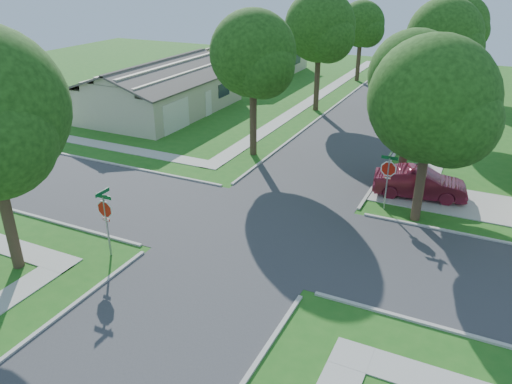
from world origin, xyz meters
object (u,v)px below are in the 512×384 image
object	(u,v)px
stop_sign_ne	(388,171)
tree_e_mid	(445,40)
house_nw_far	(253,61)
stop_sign_sw	(105,212)
car_driveway	(420,183)
house_nw_near	(162,94)
car_curb_west	(398,71)
tree_w_mid	(320,30)
tree_ne_corner	(433,105)
tree_e_far	(461,26)
tree_w_near	(254,58)
tree_w_far	(362,26)
car_curb_east	(432,86)
tree_e_near	(414,80)

from	to	relation	value
stop_sign_ne	tree_e_mid	distance (m)	16.84
house_nw_far	stop_sign_sw	bearing A→B (deg)	-72.90
car_driveway	house_nw_near	bearing A→B (deg)	60.55
car_driveway	stop_sign_ne	bearing A→B (deg)	140.26
stop_sign_ne	car_curb_west	xyz separation A→B (m)	(-5.90, 32.99, -1.33)
tree_w_mid	tree_ne_corner	size ratio (longest dim) A/B	1.10
car_driveway	car_curb_west	world-z (taller)	car_driveway
house_nw_far	car_driveway	bearing A→B (deg)	-48.76
tree_e_mid	tree_ne_corner	size ratio (longest dim) A/B	1.06
tree_e_far	tree_w_near	bearing A→B (deg)	-110.60
tree_e_far	house_nw_far	xyz separation A→B (m)	(-20.75, -2.01, -4.46)
house_nw_near	car_curb_west	distance (m)	27.10
stop_sign_sw	house_nw_near	xyz separation A→B (m)	(-11.29, 19.70, -0.51)
tree_w_mid	tree_e_far	bearing A→B (deg)	54.15
stop_sign_ne	car_driveway	distance (m)	2.85
tree_w_near	tree_w_mid	world-z (taller)	tree_w_mid
tree_w_far	tree_w_near	bearing A→B (deg)	-89.99
tree_w_far	car_curb_east	bearing A→B (deg)	-16.45
tree_e_mid	car_curb_west	xyz separation A→B (m)	(-5.96, 16.68, -5.56)
house_nw_far	car_curb_west	bearing A→B (deg)	21.04
tree_w_mid	car_driveway	distance (m)	18.56
tree_w_near	tree_w_mid	distance (m)	12.01
house_nw_far	tree_e_mid	bearing A→B (deg)	-27.91
house_nw_far	car_curb_east	world-z (taller)	house_nw_far
stop_sign_sw	car_curb_east	xyz separation A→B (m)	(7.90, 36.39, -1.39)
tree_w_near	car_driveway	bearing A→B (deg)	-11.15
stop_sign_sw	tree_e_mid	size ratio (longest dim) A/B	0.32
tree_w_far	tree_ne_corner	xyz separation A→B (m)	(11.01, -29.80, 0.09)
car_driveway	house_nw_far	bearing A→B (deg)	31.98
stop_sign_sw	tree_w_near	world-z (taller)	tree_w_near
car_curb_west	tree_w_far	bearing A→B (deg)	42.51
stop_sign_ne	tree_ne_corner	xyz separation A→B (m)	(1.66, -0.49, 3.56)
house_nw_far	tree_ne_corner	bearing A→B (deg)	-51.19
tree_w_near	tree_e_mid	bearing A→B (deg)	51.92
tree_e_near	tree_e_far	size ratio (longest dim) A/B	0.95
stop_sign_sw	car_curb_west	world-z (taller)	stop_sign_sw
stop_sign_ne	tree_w_near	size ratio (longest dim) A/B	0.33
tree_e_near	stop_sign_ne	bearing A→B (deg)	-90.68
car_curb_east	car_curb_west	size ratio (longest dim) A/B	0.78
tree_e_mid	tree_e_far	bearing A→B (deg)	90.02
tree_e_far	car_curb_east	xyz separation A→B (m)	(-1.55, -2.32, -5.34)
tree_ne_corner	house_nw_near	world-z (taller)	tree_ne_corner
tree_e_near	tree_w_far	bearing A→B (deg)	110.61
tree_w_mid	car_curb_east	bearing A→B (deg)	53.72
stop_sign_sw	tree_w_far	xyz separation A→B (m)	(0.05, 38.71, 3.48)
tree_e_near	car_curb_east	bearing A→B (deg)	93.91
car_curb_east	car_curb_west	xyz separation A→B (m)	(-4.40, 6.00, 0.06)
tree_e_mid	stop_sign_ne	bearing A→B (deg)	-90.20
tree_w_far	car_driveway	bearing A→B (deg)	-68.54
tree_w_far	house_nw_far	distance (m)	12.19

